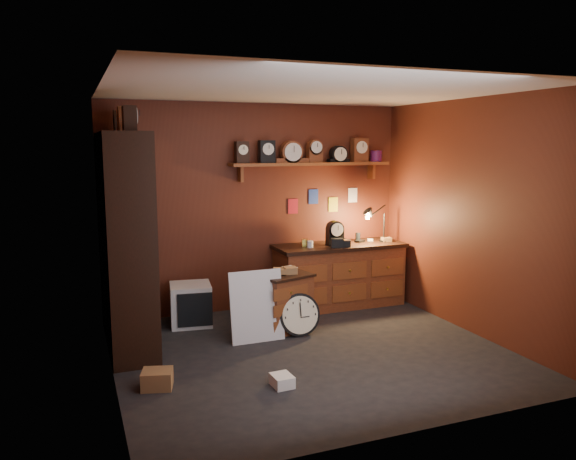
{
  "coord_description": "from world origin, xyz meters",
  "views": [
    {
      "loc": [
        -2.29,
        -5.18,
        2.18
      ],
      "look_at": [
        -0.13,
        0.35,
        1.27
      ],
      "focal_mm": 35.0,
      "sensor_mm": 36.0,
      "label": 1
    }
  ],
  "objects_px": {
    "workbench": "(339,271)",
    "shelving_unit": "(122,232)",
    "low_cabinet": "(284,299)",
    "big_round_clock": "(299,315)"
  },
  "relations": [
    {
      "from": "workbench",
      "to": "big_round_clock",
      "type": "bearing_deg",
      "value": -136.37
    },
    {
      "from": "shelving_unit",
      "to": "workbench",
      "type": "height_order",
      "value": "shelving_unit"
    },
    {
      "from": "workbench",
      "to": "shelving_unit",
      "type": "bearing_deg",
      "value": -170.13
    },
    {
      "from": "workbench",
      "to": "big_round_clock",
      "type": "relative_size",
      "value": 3.57
    },
    {
      "from": "shelving_unit",
      "to": "low_cabinet",
      "type": "xyz_separation_m",
      "value": [
        1.78,
        -0.17,
        -0.88
      ]
    },
    {
      "from": "workbench",
      "to": "low_cabinet",
      "type": "height_order",
      "value": "workbench"
    },
    {
      "from": "workbench",
      "to": "low_cabinet",
      "type": "bearing_deg",
      "value": -147.95
    },
    {
      "from": "big_round_clock",
      "to": "shelving_unit",
      "type": "bearing_deg",
      "value": 167.18
    },
    {
      "from": "shelving_unit",
      "to": "workbench",
      "type": "xyz_separation_m",
      "value": [
        2.84,
        0.49,
        -0.78
      ]
    },
    {
      "from": "low_cabinet",
      "to": "big_round_clock",
      "type": "bearing_deg",
      "value": -87.83
    }
  ]
}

